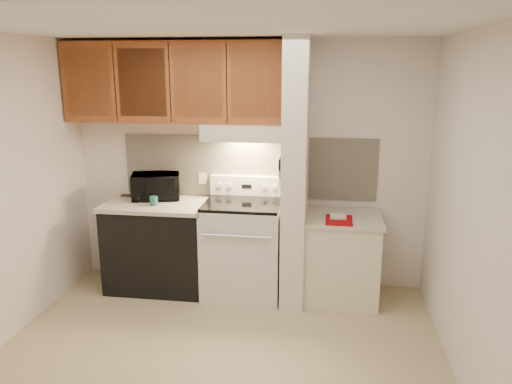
# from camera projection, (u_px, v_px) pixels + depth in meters

# --- Properties ---
(floor) EXTENTS (3.60, 3.60, 0.00)m
(floor) POSITION_uv_depth(u_px,v_px,m) (219.00, 354.00, 3.99)
(floor) COLOR tan
(floor) RESTS_ON ground
(ceiling) EXTENTS (3.60, 3.60, 0.00)m
(ceiling) POSITION_uv_depth(u_px,v_px,m) (213.00, 27.00, 3.37)
(ceiling) COLOR white
(ceiling) RESTS_ON wall_back
(wall_back) EXTENTS (3.60, 2.50, 0.02)m
(wall_back) POSITION_uv_depth(u_px,v_px,m) (248.00, 165.00, 5.12)
(wall_back) COLOR silver
(wall_back) RESTS_ON floor
(wall_right) EXTENTS (0.02, 3.00, 2.50)m
(wall_right) POSITION_uv_depth(u_px,v_px,m) (472.00, 214.00, 3.43)
(wall_right) COLOR silver
(wall_right) RESTS_ON floor
(backsplash) EXTENTS (2.60, 0.02, 0.63)m
(backsplash) POSITION_uv_depth(u_px,v_px,m) (248.00, 167.00, 5.11)
(backsplash) COLOR beige
(backsplash) RESTS_ON wall_back
(range_body) EXTENTS (0.76, 0.65, 0.92)m
(range_body) POSITION_uv_depth(u_px,v_px,m) (243.00, 249.00, 4.98)
(range_body) COLOR silver
(range_body) RESTS_ON floor
(oven_window) EXTENTS (0.50, 0.01, 0.30)m
(oven_window) POSITION_uv_depth(u_px,v_px,m) (237.00, 257.00, 4.67)
(oven_window) COLOR black
(oven_window) RESTS_ON range_body
(oven_handle) EXTENTS (0.65, 0.02, 0.02)m
(oven_handle) POSITION_uv_depth(u_px,v_px,m) (236.00, 236.00, 4.58)
(oven_handle) COLOR silver
(oven_handle) RESTS_ON range_body
(cooktop) EXTENTS (0.74, 0.64, 0.03)m
(cooktop) POSITION_uv_depth(u_px,v_px,m) (243.00, 204.00, 4.87)
(cooktop) COLOR black
(cooktop) RESTS_ON range_body
(range_backguard) EXTENTS (0.76, 0.08, 0.20)m
(range_backguard) POSITION_uv_depth(u_px,v_px,m) (247.00, 185.00, 5.11)
(range_backguard) COLOR silver
(range_backguard) RESTS_ON range_body
(range_display) EXTENTS (0.10, 0.01, 0.04)m
(range_display) POSITION_uv_depth(u_px,v_px,m) (247.00, 186.00, 5.07)
(range_display) COLOR black
(range_display) RESTS_ON range_backguard
(range_knob_left_outer) EXTENTS (0.05, 0.02, 0.05)m
(range_knob_left_outer) POSITION_uv_depth(u_px,v_px,m) (220.00, 186.00, 5.11)
(range_knob_left_outer) COLOR silver
(range_knob_left_outer) RESTS_ON range_backguard
(range_knob_left_inner) EXTENTS (0.05, 0.02, 0.05)m
(range_knob_left_inner) POSITION_uv_depth(u_px,v_px,m) (229.00, 186.00, 5.09)
(range_knob_left_inner) COLOR silver
(range_knob_left_inner) RESTS_ON range_backguard
(range_knob_right_inner) EXTENTS (0.05, 0.02, 0.05)m
(range_knob_right_inner) POSITION_uv_depth(u_px,v_px,m) (264.00, 187.00, 5.04)
(range_knob_right_inner) COLOR silver
(range_knob_right_inner) RESTS_ON range_backguard
(range_knob_right_outer) EXTENTS (0.05, 0.02, 0.05)m
(range_knob_right_outer) POSITION_uv_depth(u_px,v_px,m) (274.00, 187.00, 5.03)
(range_knob_right_outer) COLOR silver
(range_knob_right_outer) RESTS_ON range_backguard
(dishwasher_front) EXTENTS (1.00, 0.63, 0.87)m
(dishwasher_front) POSITION_uv_depth(u_px,v_px,m) (159.00, 247.00, 5.12)
(dishwasher_front) COLOR black
(dishwasher_front) RESTS_ON floor
(left_countertop) EXTENTS (1.04, 0.67, 0.04)m
(left_countertop) POSITION_uv_depth(u_px,v_px,m) (157.00, 204.00, 5.01)
(left_countertop) COLOR beige
(left_countertop) RESTS_ON dishwasher_front
(spoon_rest) EXTENTS (0.21, 0.08, 0.01)m
(spoon_rest) POSITION_uv_depth(u_px,v_px,m) (131.00, 195.00, 5.24)
(spoon_rest) COLOR black
(spoon_rest) RESTS_ON left_countertop
(teal_jar) EXTENTS (0.08, 0.08, 0.09)m
(teal_jar) POSITION_uv_depth(u_px,v_px,m) (154.00, 201.00, 4.90)
(teal_jar) COLOR #1C5A59
(teal_jar) RESTS_ON left_countertop
(outlet) EXTENTS (0.08, 0.01, 0.12)m
(outlet) POSITION_uv_depth(u_px,v_px,m) (202.00, 178.00, 5.20)
(outlet) COLOR beige
(outlet) RESTS_ON backsplash
(microwave) EXTENTS (0.55, 0.44, 0.26)m
(microwave) POSITION_uv_depth(u_px,v_px,m) (156.00, 186.00, 5.11)
(microwave) COLOR black
(microwave) RESTS_ON left_countertop
(partition_pillar) EXTENTS (0.22, 0.70, 2.50)m
(partition_pillar) POSITION_uv_depth(u_px,v_px,m) (296.00, 174.00, 4.71)
(partition_pillar) COLOR silver
(partition_pillar) RESTS_ON floor
(pillar_trim) EXTENTS (0.01, 0.70, 0.04)m
(pillar_trim) POSITION_uv_depth(u_px,v_px,m) (283.00, 168.00, 4.72)
(pillar_trim) COLOR #974D25
(pillar_trim) RESTS_ON partition_pillar
(knife_strip) EXTENTS (0.02, 0.42, 0.04)m
(knife_strip) POSITION_uv_depth(u_px,v_px,m) (282.00, 167.00, 4.67)
(knife_strip) COLOR black
(knife_strip) RESTS_ON partition_pillar
(knife_blade_a) EXTENTS (0.01, 0.03, 0.16)m
(knife_blade_a) POSITION_uv_depth(u_px,v_px,m) (279.00, 182.00, 4.53)
(knife_blade_a) COLOR silver
(knife_blade_a) RESTS_ON knife_strip
(knife_handle_a) EXTENTS (0.02, 0.02, 0.10)m
(knife_handle_a) POSITION_uv_depth(u_px,v_px,m) (280.00, 165.00, 4.51)
(knife_handle_a) COLOR black
(knife_handle_a) RESTS_ON knife_strip
(knife_blade_b) EXTENTS (0.01, 0.04, 0.18)m
(knife_blade_b) POSITION_uv_depth(u_px,v_px,m) (280.00, 180.00, 4.62)
(knife_blade_b) COLOR silver
(knife_blade_b) RESTS_ON knife_strip
(knife_handle_b) EXTENTS (0.02, 0.02, 0.10)m
(knife_handle_b) POSITION_uv_depth(u_px,v_px,m) (280.00, 164.00, 4.58)
(knife_handle_b) COLOR black
(knife_handle_b) RESTS_ON knife_strip
(knife_blade_c) EXTENTS (0.01, 0.04, 0.20)m
(knife_blade_c) POSITION_uv_depth(u_px,v_px,m) (281.00, 179.00, 4.70)
(knife_blade_c) COLOR silver
(knife_blade_c) RESTS_ON knife_strip
(knife_handle_c) EXTENTS (0.02, 0.02, 0.10)m
(knife_handle_c) POSITION_uv_depth(u_px,v_px,m) (281.00, 162.00, 4.66)
(knife_handle_c) COLOR black
(knife_handle_c) RESTS_ON knife_strip
(knife_blade_d) EXTENTS (0.01, 0.04, 0.16)m
(knife_blade_d) POSITION_uv_depth(u_px,v_px,m) (282.00, 176.00, 4.76)
(knife_blade_d) COLOR silver
(knife_blade_d) RESTS_ON knife_strip
(knife_handle_d) EXTENTS (0.02, 0.02, 0.10)m
(knife_handle_d) POSITION_uv_depth(u_px,v_px,m) (282.00, 160.00, 4.74)
(knife_handle_d) COLOR black
(knife_handle_d) RESTS_ON knife_strip
(knife_blade_e) EXTENTS (0.01, 0.04, 0.18)m
(knife_blade_e) POSITION_uv_depth(u_px,v_px,m) (282.00, 175.00, 4.85)
(knife_blade_e) COLOR silver
(knife_blade_e) RESTS_ON knife_strip
(knife_handle_e) EXTENTS (0.02, 0.02, 0.10)m
(knife_handle_e) POSITION_uv_depth(u_px,v_px,m) (283.00, 159.00, 4.80)
(knife_handle_e) COLOR black
(knife_handle_e) RESTS_ON knife_strip
(oven_mitt) EXTENTS (0.03, 0.09, 0.21)m
(oven_mitt) POSITION_uv_depth(u_px,v_px,m) (283.00, 182.00, 4.93)
(oven_mitt) COLOR slate
(oven_mitt) RESTS_ON partition_pillar
(right_cab_base) EXTENTS (0.70, 0.60, 0.81)m
(right_cab_base) POSITION_uv_depth(u_px,v_px,m) (341.00, 260.00, 4.86)
(right_cab_base) COLOR beige
(right_cab_base) RESTS_ON floor
(right_countertop) EXTENTS (0.74, 0.64, 0.04)m
(right_countertop) POSITION_uv_depth(u_px,v_px,m) (343.00, 218.00, 4.76)
(right_countertop) COLOR beige
(right_countertop) RESTS_ON right_cab_base
(red_folder) EXTENTS (0.25, 0.34, 0.01)m
(red_folder) POSITION_uv_depth(u_px,v_px,m) (339.00, 220.00, 4.61)
(red_folder) COLOR #96070C
(red_folder) RESTS_ON right_countertop
(white_box) EXTENTS (0.15, 0.10, 0.04)m
(white_box) POSITION_uv_depth(u_px,v_px,m) (338.00, 217.00, 4.66)
(white_box) COLOR white
(white_box) RESTS_ON right_countertop
(range_hood) EXTENTS (0.78, 0.44, 0.15)m
(range_hood) POSITION_uv_depth(u_px,v_px,m) (244.00, 131.00, 4.82)
(range_hood) COLOR beige
(range_hood) RESTS_ON upper_cabinets
(hood_lip) EXTENTS (0.78, 0.04, 0.06)m
(hood_lip) POSITION_uv_depth(u_px,v_px,m) (241.00, 139.00, 4.63)
(hood_lip) COLOR beige
(hood_lip) RESTS_ON range_hood
(upper_cabinets) EXTENTS (2.18, 0.33, 0.77)m
(upper_cabinets) POSITION_uv_depth(u_px,v_px,m) (175.00, 82.00, 4.84)
(upper_cabinets) COLOR #974D25
(upper_cabinets) RESTS_ON wall_back
(cab_door_a) EXTENTS (0.46, 0.01, 0.63)m
(cab_door_a) POSITION_uv_depth(u_px,v_px,m) (88.00, 82.00, 4.80)
(cab_door_a) COLOR #974D25
(cab_door_a) RESTS_ON upper_cabinets
(cab_gap_a) EXTENTS (0.01, 0.01, 0.73)m
(cab_gap_a) POSITION_uv_depth(u_px,v_px,m) (115.00, 83.00, 4.76)
(cab_gap_a) COLOR black
(cab_gap_a) RESTS_ON upper_cabinets
(cab_door_b) EXTENTS (0.46, 0.01, 0.63)m
(cab_door_b) POSITION_uv_depth(u_px,v_px,m) (142.00, 83.00, 4.73)
(cab_door_b) COLOR #974D25
(cab_door_b) RESTS_ON upper_cabinets
(cab_gap_b) EXTENTS (0.01, 0.01, 0.73)m
(cab_gap_b) POSITION_uv_depth(u_px,v_px,m) (170.00, 83.00, 4.69)
(cab_gap_b) COLOR black
(cab_gap_b) RESTS_ON upper_cabinets
(cab_door_c) EXTENTS (0.46, 0.01, 0.63)m
(cab_door_c) POSITION_uv_depth(u_px,v_px,m) (198.00, 83.00, 4.65)
(cab_door_c) COLOR #974D25
(cab_door_c) RESTS_ON upper_cabinets
(cab_gap_c) EXTENTS (0.01, 0.01, 0.73)m
(cab_gap_c) POSITION_uv_depth(u_px,v_px,m) (227.00, 83.00, 4.61)
(cab_gap_c) COLOR black
(cab_gap_c) RESTS_ON upper_cabinets
(cab_door_d) EXTENTS (0.46, 0.01, 0.63)m
(cab_door_d) POSITION_uv_depth(u_px,v_px,m) (256.00, 83.00, 4.58)
(cab_door_d) COLOR #974D25
(cab_door_d) RESTS_ON upper_cabinets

